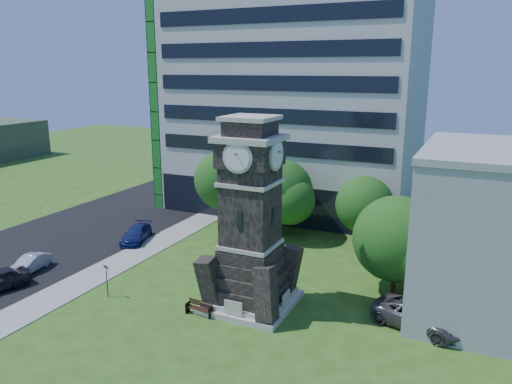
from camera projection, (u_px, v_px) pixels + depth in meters
The scene contains 14 objects.
ground at pixel (195, 309), 31.93m from camera, with size 160.00×160.00×0.00m, color #2F5117.
sidewalk at pixel (127, 259), 40.21m from camera, with size 3.00×70.00×0.06m, color gray.
street at pixel (50, 244), 43.69m from camera, with size 14.00×80.00×0.02m, color black.
clock_tower at pixel (251, 227), 31.18m from camera, with size 5.40×5.40×12.22m.
office_tall at pixel (295, 75), 52.52m from camera, with size 26.20×15.11×28.60m.
car_street_mid at pixel (30, 264), 37.61m from camera, with size 1.29×3.69×1.21m, color #A5A8AD.
car_street_north at pixel (136, 234), 44.21m from camera, with size 1.83×4.50×1.31m, color navy.
car_east_lot at pixel (420, 316), 29.35m from camera, with size 2.57×5.58×1.55m, color #48474C.
park_bench at pixel (200, 308), 31.02m from camera, with size 1.77×0.47×0.91m.
street_sign at pixel (107, 277), 33.22m from camera, with size 0.55×0.05×2.28m.
tree_nw at pixel (225, 182), 47.91m from camera, with size 6.29×5.72×7.36m.
tree_nc at pixel (281, 194), 44.73m from camera, with size 6.48×5.89×7.12m.
tree_ne at pixel (365, 207), 43.02m from camera, with size 5.50×5.00×5.99m.
tree_east at pixel (397, 241), 33.20m from camera, with size 6.37×5.79×6.83m.
Camera 1 is at (15.85, -24.79, 15.00)m, focal length 35.00 mm.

